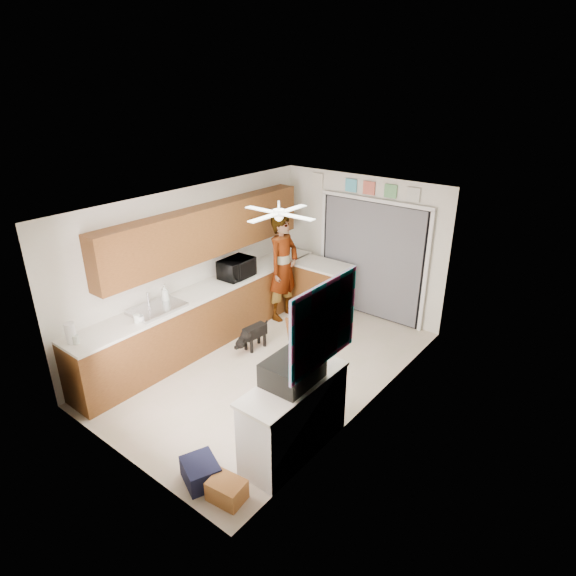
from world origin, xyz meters
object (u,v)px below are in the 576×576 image
Objects in this scene: paper_towel_roll at (70,333)px; navy_crate at (201,472)px; man at (283,268)px; dog at (255,336)px; cup at (140,319)px; soap_bottle at (165,294)px; cardboard_box at (227,490)px; suitcase at (293,370)px; microwave at (237,268)px.

navy_crate is (2.22, 0.05, -0.95)m from paper_towel_roll.
dog is at bearing -165.66° from man.
dog is at bearing 69.26° from cup.
cup is (0.22, -0.61, -0.10)m from soap_bottle.
dog is at bearing 126.34° from cardboard_box.
dog is (-1.80, 2.45, 0.11)m from cardboard_box.
cup is at bearing 161.22° from cardboard_box.
man is 3.39× the size of dog.
navy_crate is (2.24, -1.43, -0.96)m from soap_bottle.
suitcase is at bearing -141.90° from man.
microwave is 3.64m from navy_crate.
suitcase reaches higher than dog.
suitcase is (2.69, 1.06, 0.00)m from paper_towel_roll.
cardboard_box is 0.39m from navy_crate.
dog is (-1.41, 2.45, 0.10)m from navy_crate.
navy_crate is (2.03, -0.82, -0.86)m from cup.
man is at bearing 120.80° from cardboard_box.
microwave is 1.96× the size of soap_bottle.
cardboard_box is (2.42, -0.82, -0.87)m from cup.
navy_crate reaches higher than cardboard_box.
man is at bearing -25.72° from microwave.
cardboard_box is (2.50, -2.80, -0.99)m from microwave.
navy_crate is at bearing -54.20° from dog.
soap_bottle reaches higher than paper_towel_roll.
dog reaches higher than cardboard_box.
suitcase reaches higher than cardboard_box.
soap_bottle is 0.46× the size of suitcase.
dog reaches higher than navy_crate.
cardboard_box is at bearing -18.78° from cup.
paper_towel_roll is at bearing -178.91° from cardboard_box.
man is (0.47, 3.66, -0.13)m from paper_towel_roll.
cardboard_box is at bearing -95.06° from suitcase.
soap_bottle is 0.65m from cup.
dog is at bearing -119.28° from microwave.
dog is (0.62, 1.63, -0.77)m from cup.
dog is at bearing 71.97° from paper_towel_roll.
navy_crate is at bearing -145.38° from microwave.
cup is 0.21× the size of dog.
soap_bottle is 2.83m from navy_crate.
navy_crate is at bearing -156.39° from man.
cardboard_box is 0.65× the size of dog.
man is (0.48, 2.18, -0.14)m from soap_bottle.
cup is 2.80m from man.
man is at bearing 84.48° from cup.
cardboard_box is (2.63, -1.43, -0.97)m from soap_bottle.
paper_towel_roll is at bearing -159.63° from suitcase.
suitcase is 1.46m from navy_crate.
soap_bottle is at bearing 109.52° from cup.
suitcase is (2.70, -0.43, -0.01)m from soap_bottle.
microwave reaches higher than suitcase.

